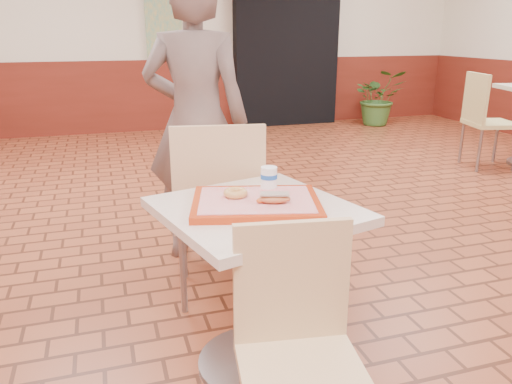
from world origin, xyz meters
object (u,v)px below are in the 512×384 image
object	(u,v)px
customer	(196,122)
potted_plant	(379,97)
main_table	(256,262)
chair_main_front	(298,342)
chair_second_left	(485,116)
serving_tray	(256,203)
paper_cup	(269,177)
chair_main_back	(218,204)
long_john_donut	(274,198)
ring_donut	(236,193)

from	to	relation	value
customer	potted_plant	distance (m)	5.23
main_table	chair_main_front	bearing A→B (deg)	-92.41
chair_main_front	chair_second_left	distance (m)	4.45
potted_plant	main_table	bearing A→B (deg)	-125.06
main_table	customer	distance (m)	1.26
chair_main_front	serving_tray	world-z (taller)	chair_main_front
customer	paper_cup	bearing A→B (deg)	117.18
main_table	paper_cup	xyz separation A→B (m)	(0.10, 0.13, 0.32)
main_table	paper_cup	world-z (taller)	paper_cup
customer	potted_plant	size ratio (longest dim) A/B	2.08
main_table	serving_tray	world-z (taller)	serving_tray
chair_main_front	chair_main_back	xyz separation A→B (m)	(0.01, 1.12, 0.08)
chair_main_back	chair_second_left	world-z (taller)	chair_second_left
long_john_donut	chair_second_left	bearing A→B (deg)	38.32
chair_main_front	serving_tray	distance (m)	0.59
chair_main_back	customer	world-z (taller)	customer
main_table	chair_second_left	distance (m)	4.10
long_john_donut	ring_donut	bearing A→B (deg)	135.36
long_john_donut	chair_second_left	size ratio (longest dim) A/B	0.14
chair_main_front	customer	world-z (taller)	customer
chair_main_back	customer	distance (m)	0.68
chair_second_left	paper_cup	bearing A→B (deg)	139.29
customer	chair_second_left	world-z (taller)	customer
chair_second_left	serving_tray	bearing A→B (deg)	139.98
chair_main_front	long_john_donut	bearing A→B (deg)	89.28
paper_cup	serving_tray	bearing A→B (deg)	-126.32
ring_donut	main_table	bearing A→B (deg)	-38.88
chair_main_front	potted_plant	distance (m)	6.59
serving_tray	main_table	bearing A→B (deg)	0.00
chair_main_front	chair_second_left	world-z (taller)	chair_second_left
main_table	paper_cup	bearing A→B (deg)	53.68
serving_tray	ring_donut	bearing A→B (deg)	141.12
customer	serving_tray	bearing A→B (deg)	111.88
chair_main_front	customer	distance (m)	1.77
ring_donut	potted_plant	distance (m)	6.15
main_table	serving_tray	distance (m)	0.26
paper_cup	chair_main_front	bearing A→B (deg)	-100.44
serving_tray	chair_second_left	distance (m)	4.11
chair_main_back	potted_plant	size ratio (longest dim) A/B	1.16
chair_main_back	serving_tray	distance (m)	0.64
customer	main_table	bearing A→B (deg)	111.88
serving_tray	paper_cup	distance (m)	0.18
long_john_donut	chair_main_back	bearing A→B (deg)	95.79
customer	chair_second_left	size ratio (longest dim) A/B	1.77
chair_main_back	paper_cup	distance (m)	0.55
serving_tray	potted_plant	size ratio (longest dim) A/B	0.59
serving_tray	long_john_donut	size ratio (longest dim) A/B	3.62
chair_main_front	customer	xyz separation A→B (m)	(0.02, 1.72, 0.41)
serving_tray	chair_second_left	xyz separation A→B (m)	(3.27, 2.48, -0.20)
ring_donut	chair_second_left	xyz separation A→B (m)	(3.34, 2.43, -0.23)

